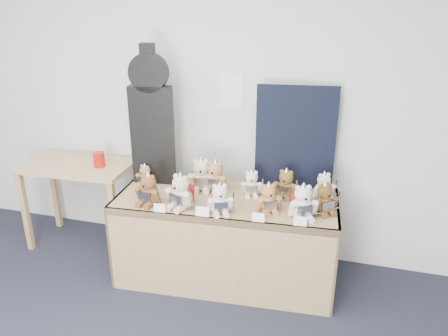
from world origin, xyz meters
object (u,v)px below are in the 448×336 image
(teddy_front_right, at_px, (268,199))
(teddy_front_far_right, at_px, (303,203))
(teddy_back_centre_right, at_px, (251,184))
(teddy_back_end, at_px, (324,187))
(teddy_back_far_left, at_px, (145,176))
(teddy_front_centre, at_px, (220,200))
(teddy_back_right, at_px, (286,185))
(display_table, at_px, (224,219))
(teddy_front_far_left, at_px, (148,190))
(guitar_case, at_px, (151,118))
(teddy_back_centre_left, at_px, (215,177))
(side_table, at_px, (79,177))
(teddy_back_left, at_px, (201,176))
(red_cup, at_px, (99,160))
(teddy_front_left, at_px, (181,193))
(teddy_front_end, at_px, (325,200))

(teddy_front_right, xyz_separation_m, teddy_front_far_right, (0.26, -0.02, 0.01))
(teddy_front_far_right, distance_m, teddy_back_centre_right, 0.52)
(teddy_back_end, bearing_deg, teddy_back_far_left, 152.18)
(teddy_front_centre, xyz_separation_m, teddy_back_right, (0.42, 0.41, -0.00))
(display_table, relative_size, teddy_front_centre, 6.86)
(teddy_front_right, relative_size, teddy_back_end, 1.02)
(teddy_back_centre_right, bearing_deg, teddy_front_far_left, -167.08)
(guitar_case, xyz_separation_m, teddy_back_end, (1.44, 0.05, -0.47))
(teddy_back_centre_left, xyz_separation_m, teddy_back_right, (0.58, 0.03, -0.01))
(side_table, height_order, guitar_case, guitar_case)
(side_table, relative_size, teddy_back_centre_left, 3.41)
(teddy_back_end, bearing_deg, teddy_front_centre, 179.14)
(teddy_back_left, bearing_deg, teddy_front_far_right, -33.57)
(teddy_back_far_left, bearing_deg, teddy_back_right, 20.38)
(guitar_case, bearing_deg, side_table, 173.39)
(teddy_back_right, xyz_separation_m, teddy_back_far_left, (-1.18, -0.10, -0.02))
(teddy_back_left, relative_size, teddy_back_end, 1.24)
(red_cup, xyz_separation_m, teddy_front_right, (1.60, -0.30, -0.05))
(teddy_front_far_left, distance_m, teddy_back_far_left, 0.37)
(teddy_back_centre_left, relative_size, teddy_back_far_left, 1.38)
(teddy_back_centre_left, bearing_deg, teddy_back_far_left, -169.05)
(side_table, relative_size, teddy_front_right, 3.96)
(red_cup, bearing_deg, teddy_back_far_left, -12.56)
(teddy_front_far_left, relative_size, teddy_front_left, 0.92)
(teddy_back_left, height_order, teddy_back_centre_left, teddy_back_left)
(guitar_case, relative_size, teddy_front_left, 3.82)
(teddy_front_left, bearing_deg, guitar_case, 149.30)
(red_cup, xyz_separation_m, teddy_back_left, (0.99, -0.06, -0.02))
(teddy_front_left, xyz_separation_m, teddy_back_centre_right, (0.46, 0.37, -0.03))
(side_table, distance_m, red_cup, 0.31)
(display_table, bearing_deg, teddy_back_far_left, 166.51)
(teddy_front_end, relative_size, teddy_back_right, 1.00)
(teddy_front_far_left, relative_size, teddy_back_left, 0.92)
(teddy_front_far_left, height_order, teddy_back_far_left, teddy_front_far_left)
(teddy_front_right, relative_size, teddy_back_far_left, 1.19)
(teddy_back_centre_left, distance_m, teddy_back_end, 0.88)
(teddy_back_left, bearing_deg, teddy_front_left, -113.01)
(teddy_front_right, bearing_deg, teddy_back_far_left, 141.78)
(red_cup, distance_m, teddy_back_centre_left, 1.10)
(teddy_back_centre_left, distance_m, teddy_back_far_left, 0.61)
(display_table, relative_size, teddy_front_left, 5.94)
(teddy_front_centre, xyz_separation_m, teddy_back_centre_right, (0.15, 0.38, -0.01))
(teddy_back_end, bearing_deg, teddy_front_right, -171.67)
(teddy_back_left, bearing_deg, teddy_back_centre_right, -14.74)
(teddy_front_centre, relative_size, teddy_front_right, 1.05)
(red_cup, distance_m, teddy_front_left, 1.03)
(teddy_front_far_right, height_order, teddy_back_far_left, teddy_front_far_right)
(teddy_front_centre, bearing_deg, guitar_case, 125.78)
(teddy_front_right, height_order, teddy_back_right, teddy_back_right)
(red_cup, distance_m, teddy_back_left, 0.99)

